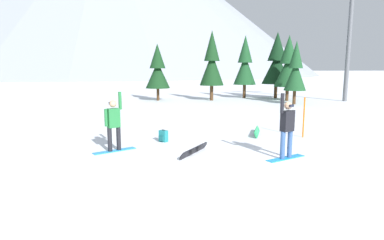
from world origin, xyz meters
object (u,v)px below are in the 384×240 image
(trail_marker_pole, at_px, (304,117))
(pine_tree_tall, at_px, (277,62))
(ski_lift_tower, at_px, (349,39))
(snowboarder_midground, at_px, (114,124))
(backpack_teal, at_px, (163,136))
(pine_tree_slender, at_px, (212,63))
(loose_snowboard_far_spare, at_px, (195,150))
(pine_tree_twin, at_px, (296,70))
(pine_tree_broad, at_px, (288,65))
(pine_tree_short, at_px, (158,70))
(snowboarder_foreground, at_px, (287,128))
(loose_snowboard_near_right, at_px, (257,131))
(pine_tree_leaning, at_px, (245,64))

(trail_marker_pole, xyz_separation_m, pine_tree_tall, (6.04, 17.26, 2.55))
(ski_lift_tower, bearing_deg, snowboarder_midground, -141.11)
(backpack_teal, xyz_separation_m, pine_tree_slender, (5.25, 15.92, 3.10))
(loose_snowboard_far_spare, distance_m, trail_marker_pole, 5.25)
(pine_tree_twin, height_order, pine_tree_broad, pine_tree_broad)
(snowboarder_midground, height_order, pine_tree_tall, pine_tree_tall)
(pine_tree_slender, xyz_separation_m, pine_tree_broad, (6.50, -1.31, -0.23))
(backpack_teal, bearing_deg, pine_tree_short, 88.16)
(loose_snowboard_far_spare, bearing_deg, pine_tree_slender, 76.41)
(snowboarder_foreground, height_order, pine_tree_slender, pine_tree_slender)
(pine_tree_tall, bearing_deg, pine_tree_broad, -90.74)
(loose_snowboard_near_right, xyz_separation_m, ski_lift_tower, (12.55, 12.80, 5.19))
(pine_tree_short, bearing_deg, pine_tree_broad, -9.82)
(pine_tree_slender, relative_size, pine_tree_short, 1.23)
(backpack_teal, relative_size, pine_tree_broad, 0.08)
(loose_snowboard_far_spare, bearing_deg, pine_tree_tall, 60.52)
(snowboarder_midground, xyz_separation_m, loose_snowboard_near_right, (5.81, 2.00, -0.82))
(backpack_teal, height_order, pine_tree_broad, pine_tree_broad)
(ski_lift_tower, bearing_deg, loose_snowboard_far_spare, -135.18)
(pine_tree_short, bearing_deg, pine_tree_leaning, 8.04)
(loose_snowboard_far_spare, bearing_deg, ski_lift_tower, 44.82)
(trail_marker_pole, bearing_deg, pine_tree_short, 107.42)
(pine_tree_broad, height_order, ski_lift_tower, ski_lift_tower)
(snowboarder_midground, distance_m, trail_marker_pole, 7.57)
(trail_marker_pole, xyz_separation_m, pine_tree_twin, (5.38, 11.97, 1.87))
(pine_tree_tall, relative_size, pine_tree_short, 1.25)
(snowboarder_foreground, height_order, loose_snowboard_near_right, snowboarder_foreground)
(pine_tree_leaning, relative_size, pine_tree_slender, 0.97)
(pine_tree_short, bearing_deg, snowboarder_midground, -97.29)
(pine_tree_tall, bearing_deg, snowboarder_midground, -126.28)
(loose_snowboard_near_right, relative_size, pine_tree_leaning, 0.29)
(loose_snowboard_far_spare, distance_m, pine_tree_slender, 18.71)
(loose_snowboard_far_spare, height_order, ski_lift_tower, ski_lift_tower)
(snowboarder_foreground, bearing_deg, pine_tree_leaning, 76.00)
(snowboarder_midground, distance_m, pine_tree_broad, 20.90)
(loose_snowboard_near_right, bearing_deg, ski_lift_tower, 45.58)
(snowboarder_midground, height_order, pine_tree_slender, pine_tree_slender)
(pine_tree_short, bearing_deg, loose_snowboard_near_right, -77.37)
(pine_tree_short, distance_m, pine_tree_twin, 11.56)
(loose_snowboard_near_right, height_order, backpack_teal, backpack_teal)
(loose_snowboard_far_spare, height_order, backpack_teal, backpack_teal)
(pine_tree_broad, bearing_deg, trail_marker_pole, -112.27)
(pine_tree_broad, xyz_separation_m, ski_lift_tower, (4.87, -1.02, 2.23))
(trail_marker_pole, bearing_deg, backpack_teal, 179.46)
(trail_marker_pole, xyz_separation_m, pine_tree_short, (-5.21, 16.60, 1.87))
(snowboarder_foreground, relative_size, pine_tree_slender, 0.34)
(loose_snowboard_far_spare, relative_size, ski_lift_tower, 0.18)
(trail_marker_pole, relative_size, pine_tree_slender, 0.27)
(pine_tree_slender, relative_size, pine_tree_broad, 1.07)
(pine_tree_leaning, xyz_separation_m, pine_tree_short, (-8.30, -1.17, -0.51))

